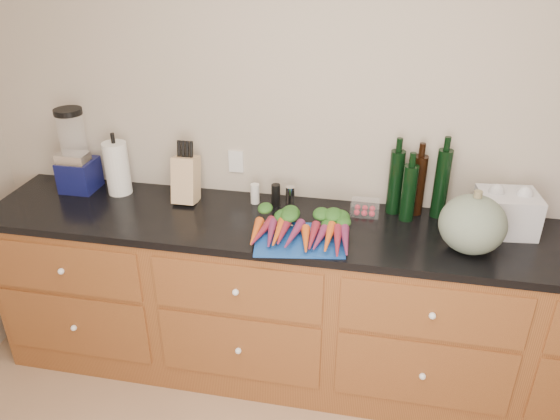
% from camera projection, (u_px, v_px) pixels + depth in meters
% --- Properties ---
extents(wall_back, '(4.10, 0.05, 2.60)m').
position_uv_depth(wall_back, '(350.00, 135.00, 2.78)').
color(wall_back, '#B9AB99').
rests_on(wall_back, ground).
extents(cabinets, '(3.60, 0.64, 0.90)m').
position_uv_depth(cabinets, '(335.00, 308.00, 2.89)').
color(cabinets, brown).
rests_on(cabinets, ground).
extents(countertop, '(3.64, 0.62, 0.04)m').
position_uv_depth(countertop, '(340.00, 231.00, 2.67)').
color(countertop, black).
rests_on(countertop, cabinets).
extents(cutting_board, '(0.46, 0.37, 0.01)m').
position_uv_depth(cutting_board, '(299.00, 239.00, 2.55)').
color(cutting_board, '#15439C').
rests_on(cutting_board, countertop).
extents(carrots, '(0.46, 0.34, 0.07)m').
position_uv_depth(carrots, '(301.00, 229.00, 2.57)').
color(carrots, '#E0591A').
rests_on(carrots, cutting_board).
extents(squash, '(0.30, 0.30, 0.27)m').
position_uv_depth(squash, '(473.00, 224.00, 2.42)').
color(squash, '#546454').
rests_on(squash, countertop).
extents(blender_appliance, '(0.18, 0.18, 0.46)m').
position_uv_depth(blender_appliance, '(76.00, 155.00, 2.96)').
color(blender_appliance, '#0F1349').
rests_on(blender_appliance, countertop).
extents(paper_towel, '(0.13, 0.13, 0.29)m').
position_uv_depth(paper_towel, '(117.00, 168.00, 2.94)').
color(paper_towel, white).
rests_on(paper_towel, countertop).
extents(knife_block, '(0.12, 0.12, 0.24)m').
position_uv_depth(knife_block, '(186.00, 179.00, 2.87)').
color(knife_block, tan).
rests_on(knife_block, countertop).
extents(grinder_salt, '(0.05, 0.05, 0.11)m').
position_uv_depth(grinder_salt, '(255.00, 194.00, 2.87)').
color(grinder_salt, silver).
rests_on(grinder_salt, countertop).
extents(grinder_pepper, '(0.05, 0.05, 0.12)m').
position_uv_depth(grinder_pepper, '(276.00, 195.00, 2.85)').
color(grinder_pepper, black).
rests_on(grinder_pepper, countertop).
extents(canister_chrome, '(0.05, 0.05, 0.11)m').
position_uv_depth(canister_chrome, '(290.00, 196.00, 2.84)').
color(canister_chrome, silver).
rests_on(canister_chrome, countertop).
extents(tomato_box, '(0.14, 0.11, 0.07)m').
position_uv_depth(tomato_box, '(365.00, 208.00, 2.78)').
color(tomato_box, white).
rests_on(tomato_box, countertop).
extents(bottles, '(0.30, 0.15, 0.36)m').
position_uv_depth(bottles, '(416.00, 186.00, 2.71)').
color(bottles, black).
rests_on(bottles, countertop).
extents(grocery_bag, '(0.29, 0.24, 0.20)m').
position_uv_depth(grocery_bag, '(506.00, 213.00, 2.59)').
color(grocery_bag, silver).
rests_on(grocery_bag, countertop).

